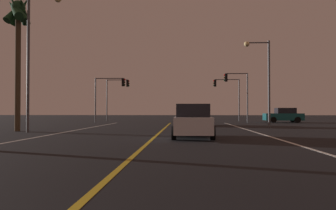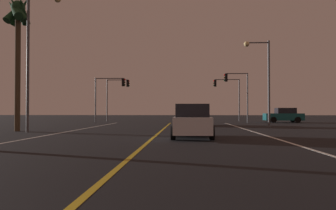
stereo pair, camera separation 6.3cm
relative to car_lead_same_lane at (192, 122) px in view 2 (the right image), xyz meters
The scene contains 13 objects.
lane_edge_right 4.34m from the car_lead_same_lane, 15.39° to the right, with size 0.16×41.57×0.01m, color silver.
lane_edge_left 8.15m from the car_lead_same_lane, behind, with size 0.16×41.57×0.01m, color silver.
lane_center_divider 2.40m from the car_lead_same_lane, 149.95° to the right, with size 0.16×41.57×0.01m, color gold.
car_lead_same_lane is the anchor object (origin of this frame).
car_ahead_far 13.34m from the car_lead_same_lane, 86.26° to the left, with size 2.02×4.30×1.70m.
car_crossing_side 24.38m from the car_lead_same_lane, 62.88° to the left, with size 4.30×2.02×1.70m.
traffic_light_near_right 21.13m from the car_lead_same_lane, 74.88° to the left, with size 2.70×0.36×5.60m.
traffic_light_near_left 22.23m from the car_lead_same_lane, 113.77° to the left, with size 3.53×0.36×5.12m.
traffic_light_far_right 26.35m from the car_lead_same_lane, 78.82° to the left, with size 3.40×0.36×5.45m.
traffic_light_far_left 27.43m from the car_lead_same_lane, 109.65° to the left, with size 3.07×0.36×5.47m.
street_lamp_left_mid 11.44m from the car_lead_same_lane, 160.17° to the left, with size 2.21×0.44×8.70m.
street_lamp_right_far 12.04m from the car_lead_same_lane, 59.12° to the left, with size 2.06×0.44×7.00m.
palm_tree_left_mid 14.03m from the car_lead_same_lane, 158.22° to the left, with size 2.09×2.26×9.28m.
Camera 2 is at (1.60, -0.50, 1.37)m, focal length 34.60 mm.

